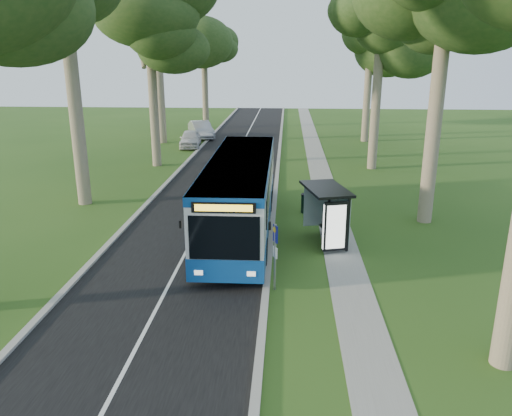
{
  "coord_description": "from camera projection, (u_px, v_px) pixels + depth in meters",
  "views": [
    {
      "loc": [
        0.64,
        -17.92,
        7.92
      ],
      "look_at": [
        -0.64,
        2.53,
        1.6
      ],
      "focal_mm": 35.0,
      "sensor_mm": 36.0,
      "label": 1
    }
  ],
  "objects": [
    {
      "name": "bus_stop_sign",
      "position": [
        275.0,
        249.0,
        17.1
      ],
      "size": [
        0.18,
        0.33,
        2.43
      ],
      "rotation": [
        0.0,
        0.0,
        0.43
      ],
      "color": "gray",
      "rests_on": "ground"
    },
    {
      "name": "kerb_east",
      "position": [
        275.0,
        196.0,
        28.98
      ],
      "size": [
        0.25,
        100.0,
        0.12
      ],
      "primitive_type": "cube",
      "color": "#9E9B93",
      "rests_on": "ground"
    },
    {
      "name": "bus_shelter",
      "position": [
        329.0,
        207.0,
        21.07
      ],
      "size": [
        2.24,
        3.2,
        2.49
      ],
      "rotation": [
        0.0,
        0.0,
        0.25
      ],
      "color": "black",
      "rests_on": "ground"
    },
    {
      "name": "car_silver",
      "position": [
        201.0,
        130.0,
        49.16
      ],
      "size": [
        3.45,
        5.3,
        1.65
      ],
      "primitive_type": "imported",
      "rotation": [
        0.0,
        0.0,
        0.37
      ],
      "color": "#A1A3A9",
      "rests_on": "ground"
    },
    {
      "name": "centre_line",
      "position": [
        215.0,
        195.0,
        29.2
      ],
      "size": [
        0.12,
        100.0,
        0.0
      ],
      "primitive_type": "cube",
      "color": "white",
      "rests_on": "road"
    },
    {
      "name": "tree_east_c",
      "position": [
        382.0,
        17.0,
        33.18
      ],
      "size": [
        5.2,
        5.2,
        13.94
      ],
      "color": "#7A6B56",
      "rests_on": "ground"
    },
    {
      "name": "ground",
      "position": [
        268.0,
        266.0,
        19.46
      ],
      "size": [
        120.0,
        120.0,
        0.0
      ],
      "primitive_type": "plane",
      "color": "#284C18",
      "rests_on": "ground"
    },
    {
      "name": "tree_west_e",
      "position": [
        203.0,
        24.0,
        52.97
      ],
      "size": [
        5.2,
        5.2,
        14.85
      ],
      "color": "#7A6B56",
      "rests_on": "ground"
    },
    {
      "name": "kerb_west",
      "position": [
        156.0,
        194.0,
        29.4
      ],
      "size": [
        0.25,
        100.0,
        0.12
      ],
      "primitive_type": "cube",
      "color": "#9E9B93",
      "rests_on": "ground"
    },
    {
      "name": "tree_east_d",
      "position": [
        372.0,
        20.0,
        44.41
      ],
      "size": [
        5.2,
        5.2,
        14.6
      ],
      "color": "#7A6B56",
      "rests_on": "ground"
    },
    {
      "name": "tree_west_c",
      "position": [
        149.0,
        19.0,
        34.14
      ],
      "size": [
        5.2,
        5.2,
        13.84
      ],
      "color": "#7A6B56",
      "rests_on": "ground"
    },
    {
      "name": "bus",
      "position": [
        241.0,
        194.0,
        22.9
      ],
      "size": [
        2.79,
        12.93,
        3.42
      ],
      "rotation": [
        0.0,
        0.0,
        0.01
      ],
      "color": "silver",
      "rests_on": "ground"
    },
    {
      "name": "road",
      "position": [
        215.0,
        196.0,
        29.21
      ],
      "size": [
        7.0,
        100.0,
        0.02
      ],
      "primitive_type": "cube",
      "color": "black",
      "rests_on": "ground"
    },
    {
      "name": "litter_bin",
      "position": [
        306.0,
        203.0,
        25.98
      ],
      "size": [
        0.57,
        0.57,
        1.0
      ],
      "rotation": [
        0.0,
        0.0,
        -0.17
      ],
      "color": "black",
      "rests_on": "ground"
    },
    {
      "name": "footpath",
      "position": [
        327.0,
        197.0,
        28.82
      ],
      "size": [
        1.5,
        100.0,
        0.02
      ],
      "primitive_type": "cube",
      "color": "gray",
      "rests_on": "ground"
    },
    {
      "name": "car_white",
      "position": [
        190.0,
        139.0,
        44.35
      ],
      "size": [
        2.25,
        4.55,
        1.49
      ],
      "primitive_type": "imported",
      "rotation": [
        0.0,
        0.0,
        0.12
      ],
      "color": "silver",
      "rests_on": "ground"
    }
  ]
}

